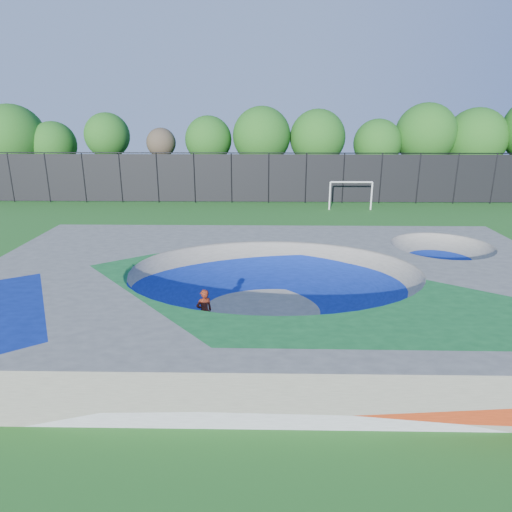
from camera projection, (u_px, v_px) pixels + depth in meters
The scene contains 7 objects.
ground at pixel (273, 307), 17.31m from camera, with size 120.00×120.00×0.00m, color #1F611B.
skate_deck at pixel (273, 289), 17.08m from camera, with size 22.00×14.00×1.50m, color gray.
skater at pixel (204, 311), 15.10m from camera, with size 0.57×0.37×1.56m, color #BA320E.
skateboard at pixel (205, 332), 15.33m from camera, with size 0.78×0.22×0.05m, color black.
soccer_goal at pixel (351, 190), 34.27m from camera, with size 3.26×0.12×2.15m.
fence at pixel (269, 177), 36.70m from camera, with size 48.09×0.09×4.04m.
treeline at pixel (301, 137), 40.93m from camera, with size 52.95×6.89×8.65m.
Camera 1 is at (-0.35, -15.93, 7.07)m, focal length 32.00 mm.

